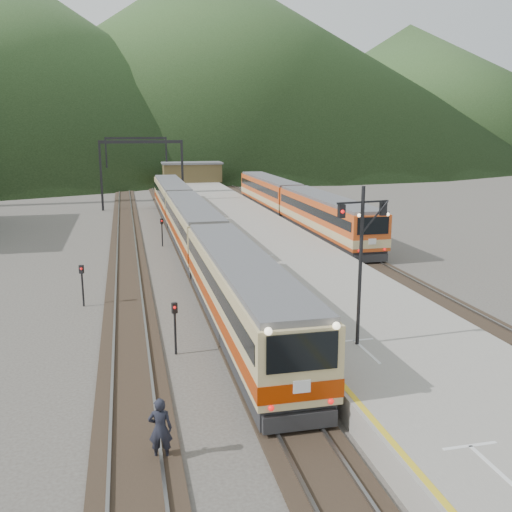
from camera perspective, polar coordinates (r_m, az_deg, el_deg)
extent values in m
plane|color=#47423D|center=(16.72, 6.92, -21.40)|extent=(400.00, 400.00, 0.00)
cube|color=black|center=(54.00, -7.55, 2.66)|extent=(2.60, 200.00, 0.12)
cube|color=slate|center=(53.92, -8.32, 2.73)|extent=(0.10, 200.00, 0.14)
cube|color=slate|center=(54.05, -6.80, 2.80)|extent=(0.10, 200.00, 0.14)
cube|color=black|center=(53.78, -12.87, 2.41)|extent=(2.60, 200.00, 0.12)
cube|color=slate|center=(53.77, -13.64, 2.48)|extent=(0.10, 200.00, 0.14)
cube|color=slate|center=(53.76, -12.10, 2.55)|extent=(0.10, 200.00, 0.14)
cube|color=black|center=(56.23, 4.20, 3.14)|extent=(2.60, 200.00, 0.12)
cube|color=slate|center=(56.00, 3.50, 3.21)|extent=(0.10, 200.00, 0.14)
cube|color=slate|center=(56.42, 4.91, 3.26)|extent=(0.10, 200.00, 0.14)
cube|color=gray|center=(52.79, -1.29, 3.03)|extent=(8.00, 100.00, 1.00)
cube|color=black|center=(68.23, -15.23, 7.74)|extent=(0.25, 0.25, 8.00)
cube|color=black|center=(68.51, -7.37, 8.10)|extent=(0.25, 0.25, 8.00)
cube|color=black|center=(68.02, -11.43, 11.13)|extent=(9.30, 0.22, 0.35)
cube|color=black|center=(93.16, -14.71, 8.98)|extent=(0.25, 0.25, 8.00)
cube|color=black|center=(93.37, -8.93, 9.24)|extent=(0.25, 0.25, 8.00)
cube|color=black|center=(93.01, -11.93, 11.46)|extent=(9.30, 0.22, 0.35)
cube|color=brown|center=(91.84, -6.41, 8.26)|extent=(9.00, 4.00, 2.80)
cube|color=slate|center=(91.73, -6.44, 9.22)|extent=(9.40, 4.40, 0.30)
cone|color=#26401B|center=(207.01, -23.79, 17.38)|extent=(180.00, 180.00, 60.00)
cone|color=#26401B|center=(247.07, -5.03, 19.17)|extent=(220.00, 220.00, 75.00)
cone|color=#26401B|center=(251.33, 14.86, 15.84)|extent=(160.00, 160.00, 50.00)
cube|color=tan|center=(25.92, -1.49, -4.05)|extent=(2.72, 18.27, 3.32)
cube|color=tan|center=(44.02, -6.37, 2.84)|extent=(2.72, 18.27, 3.32)
cube|color=tan|center=(62.51, -8.40, 5.69)|extent=(2.72, 18.27, 3.32)
cube|color=#C74A1A|center=(48.53, 6.98, 3.80)|extent=(2.80, 18.83, 3.42)
cube|color=#C74A1A|center=(66.87, 1.34, 6.31)|extent=(2.80, 18.83, 3.42)
cylinder|color=black|center=(22.23, 10.39, -1.13)|extent=(0.14, 0.14, 6.24)
cube|color=black|center=(21.77, 10.65, 5.32)|extent=(2.19, 0.38, 0.07)
cube|color=black|center=(21.36, 8.55, 4.45)|extent=(0.27, 0.21, 0.50)
cube|color=black|center=(22.29, 12.60, 4.63)|extent=(0.27, 0.21, 0.50)
cylinder|color=black|center=(24.33, -8.08, -7.52)|extent=(0.10, 0.10, 2.00)
cube|color=black|center=(23.99, -8.15, -5.16)|extent=(0.26, 0.22, 0.45)
cylinder|color=black|center=(46.53, -9.37, 2.17)|extent=(0.10, 0.10, 2.00)
cube|color=black|center=(46.35, -9.42, 3.45)|extent=(0.26, 0.22, 0.45)
cylinder|color=black|center=(31.78, -16.94, -3.11)|extent=(0.10, 0.10, 2.00)
cube|color=black|center=(31.52, -17.06, -1.28)|extent=(0.27, 0.24, 0.45)
imported|color=black|center=(17.24, -9.55, -16.68)|extent=(0.75, 0.56, 1.89)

